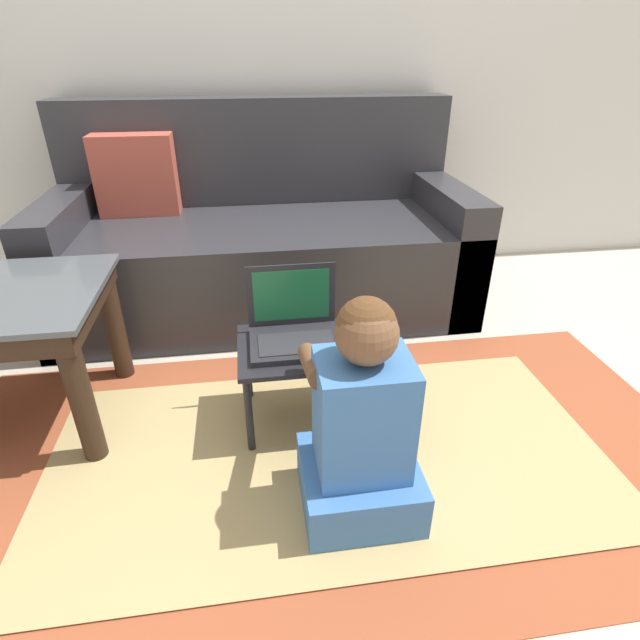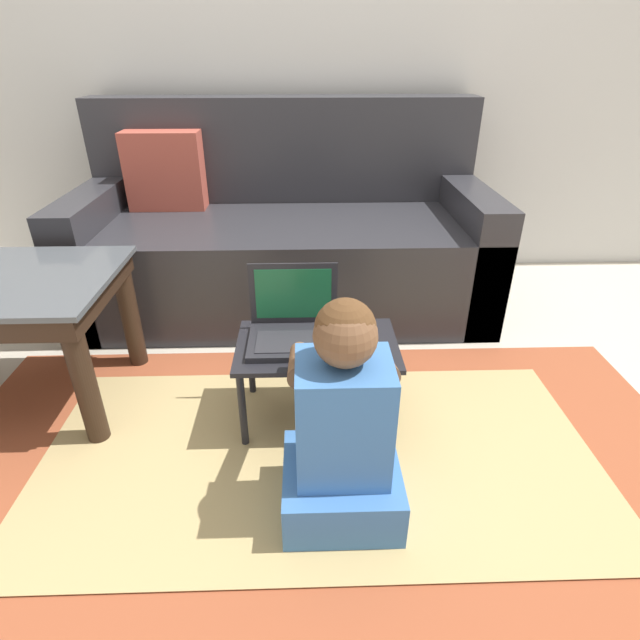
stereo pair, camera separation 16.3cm
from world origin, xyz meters
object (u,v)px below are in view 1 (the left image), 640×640
Objects in this scene: couch at (262,241)px; laptop_desk at (319,353)px; laptop at (295,331)px; computer_mouse at (361,334)px; person_seated at (361,428)px.

couch is 3.61× the size of laptop_desk.
laptop_desk is 0.11m from laptop.
computer_mouse is at bearing 3.68° from laptop_desk.
couch is 1.36m from person_seated.
laptop is 0.22m from computer_mouse.
couch is 20.33× the size of computer_mouse.
computer_mouse is 0.14× the size of person_seated.
computer_mouse is at bearing -4.94° from laptop.
laptop_desk is at bearing -20.10° from laptop.
couch is at bearing 98.25° from person_seated.
couch reaches higher than computer_mouse.
laptop is at bearing -86.02° from couch.
person_seated is at bearing -81.93° from laptop_desk.
couch reaches higher than laptop.
couch is 2.93× the size of person_seated.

